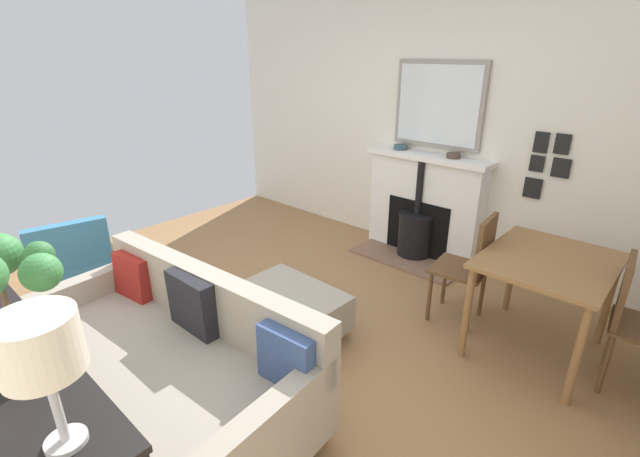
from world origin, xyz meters
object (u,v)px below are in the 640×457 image
(sofa, at_px, (171,358))
(console_table, at_px, (14,373))
(dining_chair_by_back_wall, at_px, (634,316))
(mantel_bowl_near, at_px, (401,147))
(dining_table, at_px, (547,272))
(fireplace, at_px, (422,212))
(mantel_bowl_far, at_px, (454,155))
(ottoman, at_px, (287,309))
(armchair_accent, at_px, (70,256))
(potted_plant, at_px, (2,290))
(dining_chair_near_fireplace, at_px, (472,262))
(table_lamp_far_end, at_px, (40,349))

(sofa, xyz_separation_m, console_table, (0.74, 0.00, 0.35))
(dining_chair_by_back_wall, bearing_deg, console_table, -35.56)
(mantel_bowl_near, xyz_separation_m, dining_table, (0.94, 1.82, -0.48))
(fireplace, distance_m, dining_table, 1.74)
(mantel_bowl_far, distance_m, ottoman, 2.22)
(armchair_accent, bearing_deg, fireplace, 149.78)
(console_table, xyz_separation_m, potted_plant, (-0.02, 0.18, 0.49))
(potted_plant, relative_size, dining_chair_near_fireplace, 0.70)
(mantel_bowl_near, xyz_separation_m, mantel_bowl_far, (0.00, 0.60, -0.00))
(armchair_accent, xyz_separation_m, dining_table, (-1.98, 3.16, 0.20))
(sofa, relative_size, ottoman, 2.45)
(dining_chair_by_back_wall, bearing_deg, table_lamp_far_end, -25.06)
(fireplace, bearing_deg, mantel_bowl_far, 97.48)
(dining_chair_by_back_wall, bearing_deg, sofa, -44.27)
(fireplace, distance_m, dining_chair_near_fireplace, 1.31)
(mantel_bowl_far, xyz_separation_m, console_table, (3.72, -0.23, -0.42))
(ottoman, distance_m, dining_chair_by_back_wall, 2.28)
(mantel_bowl_near, bearing_deg, dining_table, 62.61)
(dining_chair_near_fireplace, height_order, dining_chair_by_back_wall, dining_chair_near_fireplace)
(console_table, relative_size, potted_plant, 2.85)
(ottoman, distance_m, potted_plant, 1.94)
(armchair_accent, bearing_deg, mantel_bowl_near, 155.27)
(mantel_bowl_near, distance_m, sofa, 3.11)
(armchair_accent, xyz_separation_m, console_table, (0.80, 1.71, 0.25))
(mantel_bowl_far, height_order, ottoman, mantel_bowl_far)
(mantel_bowl_near, bearing_deg, dining_chair_by_back_wall, 67.99)
(console_table, xyz_separation_m, dining_chair_by_back_wall, (-2.78, 1.98, -0.16))
(mantel_bowl_near, relative_size, dining_table, 0.16)
(fireplace, bearing_deg, console_table, 0.45)
(fireplace, distance_m, armchair_accent, 3.34)
(potted_plant, xyz_separation_m, dining_chair_near_fireplace, (-2.77, 0.74, -0.64))
(mantel_bowl_near, bearing_deg, armchair_accent, -24.73)
(ottoman, relative_size, dining_chair_near_fireplace, 0.90)
(ottoman, bearing_deg, sofa, 0.23)
(mantel_bowl_near, xyz_separation_m, table_lamp_far_end, (3.72, 1.05, 0.06))
(sofa, bearing_deg, armchair_accent, -92.16)
(armchair_accent, xyz_separation_m, table_lamp_far_end, (0.80, 2.40, 0.73))
(fireplace, bearing_deg, mantel_bowl_near, -95.84)
(armchair_accent, relative_size, dining_table, 0.84)
(console_table, xyz_separation_m, dining_table, (-2.78, 1.45, -0.05))
(dining_chair_by_back_wall, bearing_deg, dining_table, -90.90)
(console_table, distance_m, table_lamp_far_end, 0.84)
(dining_chair_near_fireplace, bearing_deg, fireplace, -133.38)
(console_table, bearing_deg, mantel_bowl_near, -174.40)
(sofa, relative_size, dining_chair_by_back_wall, 2.27)
(mantel_bowl_far, bearing_deg, armchair_accent, -33.63)
(armchair_accent, distance_m, table_lamp_far_end, 2.63)
(fireplace, height_order, armchair_accent, fireplace)
(sofa, relative_size, potted_plant, 3.15)
(sofa, relative_size, table_lamp_far_end, 3.91)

